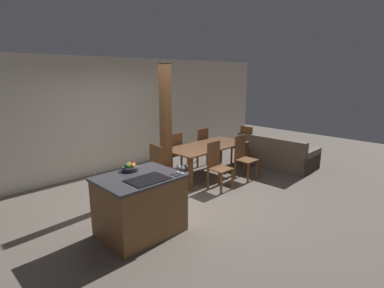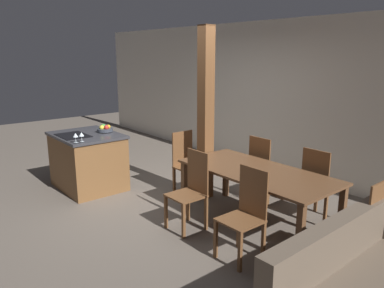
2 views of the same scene
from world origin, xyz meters
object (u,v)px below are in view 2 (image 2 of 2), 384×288
(dining_chair_near_right, at_px, (245,213))
(dining_chair_far_right, at_px, (319,184))
(wine_glass_middle, at_px, (81,135))
(dining_chair_near_left, at_px, (191,189))
(wine_glass_near, at_px, (75,135))
(dining_chair_foot_end, at_px, (364,225))
(kitchen_island, at_px, (88,161))
(dining_chair_far_left, at_px, (264,168))
(timber_post, at_px, (206,115))
(dining_chair_head_end, at_px, (187,163))
(dining_table, at_px, (256,177))
(fruit_bowl, at_px, (105,129))

(dining_chair_near_right, relative_size, dining_chair_far_right, 1.00)
(wine_glass_middle, relative_size, dining_chair_near_left, 0.14)
(wine_glass_near, bearing_deg, dining_chair_far_right, 39.52)
(dining_chair_far_right, bearing_deg, wine_glass_middle, 38.32)
(wine_glass_middle, xyz_separation_m, dining_chair_foot_end, (3.50, 1.34, -0.50))
(kitchen_island, xyz_separation_m, wine_glass_near, (0.50, -0.38, 0.56))
(wine_glass_near, bearing_deg, dining_chair_far_left, 51.87)
(dining_chair_near_right, relative_size, timber_post, 0.39)
(dining_chair_near_right, bearing_deg, dining_chair_foot_end, 36.36)
(kitchen_island, xyz_separation_m, dining_chair_far_left, (2.17, 1.74, 0.05))
(dining_chair_head_end, bearing_deg, wine_glass_middle, 151.48)
(dining_chair_near_right, bearing_deg, dining_table, 123.37)
(kitchen_island, bearing_deg, dining_chair_foot_end, 14.75)
(kitchen_island, relative_size, dining_chair_far_right, 1.19)
(fruit_bowl, bearing_deg, dining_table, 16.43)
(timber_post, bearing_deg, dining_table, -6.99)
(kitchen_island, relative_size, dining_chair_near_right, 1.19)
(dining_chair_far_left, height_order, dining_chair_head_end, same)
(fruit_bowl, distance_m, timber_post, 1.73)
(kitchen_island, bearing_deg, wine_glass_middle, -29.75)
(dining_table, distance_m, dining_chair_near_right, 0.83)
(wine_glass_near, bearing_deg, kitchen_island, 143.20)
(dining_chair_near_right, bearing_deg, fruit_bowl, -178.69)
(kitchen_island, bearing_deg, dining_table, 21.93)
(dining_table, relative_size, dining_chair_near_left, 2.07)
(fruit_bowl, relative_size, dining_table, 0.12)
(dining_chair_near_left, bearing_deg, kitchen_island, -170.38)
(dining_chair_near_left, height_order, dining_chair_far_left, same)
(wine_glass_near, height_order, dining_chair_head_end, wine_glass_near)
(fruit_bowl, xyz_separation_m, dining_chair_near_left, (2.11, 0.07, -0.44))
(wine_glass_middle, distance_m, dining_chair_near_left, 1.86)
(wine_glass_near, relative_size, dining_chair_near_right, 0.14)
(fruit_bowl, bearing_deg, wine_glass_near, -56.46)
(kitchen_island, xyz_separation_m, dining_chair_foot_end, (4.01, 1.05, 0.05))
(fruit_bowl, distance_m, dining_chair_head_end, 1.47)
(kitchen_island, bearing_deg, fruit_bowl, 79.35)
(dining_table, distance_m, dining_chair_head_end, 1.39)
(kitchen_island, height_order, dining_chair_head_end, dining_chair_head_end)
(kitchen_island, distance_m, dining_chair_head_end, 1.62)
(kitchen_island, bearing_deg, wine_glass_near, -36.80)
(dining_table, relative_size, dining_chair_head_end, 2.07)
(dining_table, distance_m, dining_chair_near_left, 0.83)
(kitchen_island, relative_size, dining_chair_near_left, 1.19)
(fruit_bowl, height_order, dining_chair_foot_end, fruit_bowl)
(dining_table, bearing_deg, kitchen_island, -158.07)
(wine_glass_middle, xyz_separation_m, dining_chair_near_left, (1.66, 0.66, -0.50))
(dining_chair_far_right, relative_size, dining_chair_foot_end, 1.00)
(dining_chair_far_left, bearing_deg, dining_table, 123.37)
(dining_table, height_order, timber_post, timber_post)
(kitchen_island, relative_size, dining_chair_head_end, 1.19)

